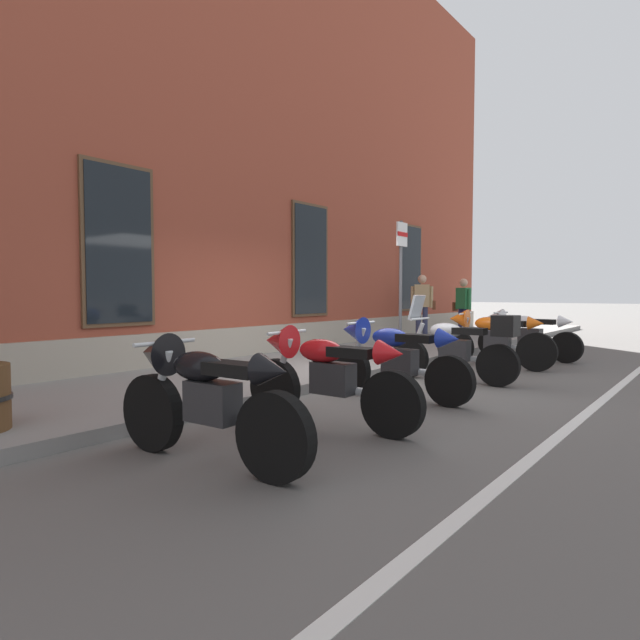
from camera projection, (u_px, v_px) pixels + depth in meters
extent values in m
plane|color=#565451|center=(365.00, 380.00, 8.13)|extent=(140.00, 140.00, 0.00)
cube|color=slate|center=(292.00, 367.00, 9.07)|extent=(29.30, 3.04, 0.14)
cube|color=silver|center=(593.00, 408.00, 6.15)|extent=(29.30, 0.12, 0.01)
cube|color=brown|center=(148.00, 117.00, 11.39)|extent=(23.30, 5.29, 10.41)
cube|color=gray|center=(233.00, 346.00, 9.98)|extent=(23.30, 0.10, 0.70)
cube|color=#513823|center=(119.00, 245.00, 8.07)|extent=(1.22, 0.06, 2.52)
cube|color=black|center=(120.00, 245.00, 8.05)|extent=(1.10, 0.03, 2.40)
cube|color=#513823|center=(310.00, 260.00, 11.72)|extent=(1.22, 0.06, 2.52)
cube|color=black|center=(311.00, 260.00, 11.71)|extent=(1.10, 0.03, 2.40)
cube|color=#513823|center=(410.00, 268.00, 15.38)|extent=(1.22, 0.06, 2.52)
cube|color=black|center=(411.00, 268.00, 15.36)|extent=(1.10, 0.03, 2.40)
cylinder|color=black|center=(153.00, 413.00, 4.50)|extent=(0.17, 0.67, 0.66)
cylinder|color=black|center=(275.00, 437.00, 3.73)|extent=(0.17, 0.67, 0.66)
cylinder|color=silver|center=(160.00, 385.00, 4.43)|extent=(0.09, 0.31, 0.63)
cube|color=#28282B|center=(212.00, 402.00, 4.08)|extent=(0.25, 0.45, 0.32)
ellipsoid|color=black|center=(199.00, 366.00, 4.15)|extent=(0.30, 0.54, 0.24)
cube|color=black|center=(234.00, 369.00, 3.93)|extent=(0.25, 0.49, 0.10)
cylinder|color=silver|center=(165.00, 342.00, 4.36)|extent=(0.62, 0.08, 0.04)
cylinder|color=silver|center=(252.00, 420.00, 4.02)|extent=(0.12, 0.46, 0.09)
cone|color=black|center=(156.00, 353.00, 4.44)|extent=(0.38, 0.36, 0.36)
cone|color=black|center=(272.00, 371.00, 3.72)|extent=(0.26, 0.28, 0.24)
cylinder|color=black|center=(275.00, 388.00, 5.76)|extent=(0.14, 0.64, 0.64)
cylinder|color=black|center=(392.00, 404.00, 4.89)|extent=(0.14, 0.64, 0.64)
cylinder|color=silver|center=(282.00, 366.00, 5.68)|extent=(0.08, 0.31, 0.63)
cube|color=#28282B|center=(333.00, 378.00, 5.28)|extent=(0.23, 0.45, 0.32)
ellipsoid|color=red|center=(321.00, 351.00, 5.36)|extent=(0.28, 0.53, 0.24)
cube|color=black|center=(352.00, 352.00, 5.13)|extent=(0.24, 0.49, 0.10)
cylinder|color=silver|center=(287.00, 332.00, 5.62)|extent=(0.62, 0.06, 0.04)
cylinder|color=silver|center=(364.00, 393.00, 5.21)|extent=(0.10, 0.45, 0.09)
cone|color=red|center=(278.00, 341.00, 5.70)|extent=(0.37, 0.35, 0.36)
cone|color=red|center=(391.00, 353.00, 4.88)|extent=(0.25, 0.27, 0.24)
cylinder|color=black|center=(350.00, 370.00, 7.19)|extent=(0.14, 0.62, 0.62)
cylinder|color=black|center=(450.00, 381.00, 6.23)|extent=(0.14, 0.62, 0.62)
cylinder|color=silver|center=(356.00, 351.00, 7.11)|extent=(0.08, 0.32, 0.66)
cube|color=#28282B|center=(400.00, 361.00, 6.67)|extent=(0.23, 0.45, 0.32)
ellipsoid|color=#192D9E|center=(390.00, 337.00, 6.75)|extent=(0.28, 0.53, 0.24)
cube|color=black|center=(416.00, 338.00, 6.51)|extent=(0.24, 0.49, 0.10)
cylinder|color=silver|center=(361.00, 323.00, 7.04)|extent=(0.62, 0.06, 0.04)
cylinder|color=silver|center=(425.00, 373.00, 6.57)|extent=(0.10, 0.45, 0.09)
cone|color=#192D9E|center=(353.00, 330.00, 7.13)|extent=(0.37, 0.35, 0.36)
cone|color=#192D9E|center=(449.00, 339.00, 6.22)|extent=(0.25, 0.27, 0.24)
cylinder|color=black|center=(409.00, 358.00, 8.43)|extent=(0.14, 0.62, 0.62)
cylinder|color=black|center=(498.00, 365.00, 7.58)|extent=(0.14, 0.62, 0.62)
cylinder|color=silver|center=(415.00, 342.00, 8.35)|extent=(0.08, 0.32, 0.65)
cube|color=#28282B|center=(455.00, 350.00, 7.97)|extent=(0.23, 0.45, 0.32)
ellipsoid|color=#B7BABF|center=(446.00, 331.00, 8.04)|extent=(0.28, 0.53, 0.24)
cube|color=black|center=(470.00, 331.00, 7.81)|extent=(0.23, 0.49, 0.10)
cylinder|color=silver|center=(420.00, 319.00, 8.29)|extent=(0.62, 0.05, 0.04)
cylinder|color=silver|center=(477.00, 359.00, 7.89)|extent=(0.10, 0.45, 0.09)
cube|color=#B2BCC6|center=(417.00, 307.00, 8.31)|extent=(0.36, 0.15, 0.40)
cube|color=black|center=(506.00, 326.00, 7.49)|extent=(0.37, 0.33, 0.30)
cylinder|color=black|center=(456.00, 347.00, 9.86)|extent=(0.17, 0.68, 0.68)
cylinder|color=black|center=(537.00, 352.00, 9.05)|extent=(0.17, 0.68, 0.68)
cylinder|color=silver|center=(461.00, 334.00, 9.79)|extent=(0.09, 0.32, 0.65)
cube|color=#28282B|center=(497.00, 340.00, 9.42)|extent=(0.25, 0.45, 0.32)
ellipsoid|color=orange|center=(489.00, 324.00, 9.48)|extent=(0.30, 0.54, 0.24)
cube|color=black|center=(511.00, 324.00, 9.27)|extent=(0.25, 0.49, 0.10)
cylinder|color=silver|center=(465.00, 314.00, 9.72)|extent=(0.62, 0.08, 0.04)
cylinder|color=silver|center=(516.00, 347.00, 9.35)|extent=(0.12, 0.46, 0.09)
cone|color=orange|center=(458.00, 319.00, 9.80)|extent=(0.38, 0.37, 0.36)
cone|color=orange|center=(536.00, 323.00, 9.03)|extent=(0.26, 0.28, 0.24)
cylinder|color=black|center=(492.00, 342.00, 11.19)|extent=(0.18, 0.62, 0.61)
cylinder|color=black|center=(567.00, 348.00, 10.13)|extent=(0.18, 0.62, 0.61)
cylinder|color=silver|center=(497.00, 330.00, 11.10)|extent=(0.10, 0.32, 0.65)
cube|color=#28282B|center=(530.00, 336.00, 10.61)|extent=(0.26, 0.46, 0.32)
ellipsoid|color=silver|center=(523.00, 322.00, 10.70)|extent=(0.31, 0.54, 0.24)
cube|color=black|center=(542.00, 322.00, 10.44)|extent=(0.27, 0.50, 0.10)
cylinder|color=silver|center=(501.00, 313.00, 11.03)|extent=(0.62, 0.10, 0.04)
cylinder|color=silver|center=(547.00, 343.00, 10.50)|extent=(0.13, 0.46, 0.09)
cone|color=silver|center=(495.00, 317.00, 11.12)|extent=(0.39, 0.37, 0.36)
cone|color=silver|center=(566.00, 322.00, 10.12)|extent=(0.26, 0.28, 0.24)
cylinder|color=#2D3351|center=(418.00, 323.00, 14.08)|extent=(0.14, 0.14, 0.85)
cylinder|color=#2D3351|center=(425.00, 323.00, 14.05)|extent=(0.14, 0.14, 0.85)
cube|color=tan|center=(422.00, 296.00, 14.02)|extent=(0.37, 0.45, 0.60)
sphere|color=tan|center=(422.00, 279.00, 14.00)|extent=(0.23, 0.23, 0.23)
cylinder|color=tan|center=(412.00, 297.00, 14.06)|extent=(0.09, 0.09, 0.57)
cylinder|color=tan|center=(431.00, 297.00, 13.99)|extent=(0.09, 0.09, 0.57)
cube|color=#592D19|center=(434.00, 305.00, 14.01)|extent=(0.14, 0.13, 0.24)
cylinder|color=#1E1E4C|center=(465.00, 324.00, 14.02)|extent=(0.14, 0.14, 0.80)
cylinder|color=#1E1E4C|center=(461.00, 323.00, 14.19)|extent=(0.14, 0.14, 0.80)
cube|color=#26723F|center=(463.00, 298.00, 14.07)|extent=(0.36, 0.45, 0.57)
sphere|color=tan|center=(464.00, 283.00, 14.05)|extent=(0.22, 0.22, 0.22)
cylinder|color=#26723F|center=(470.00, 299.00, 13.85)|extent=(0.09, 0.09, 0.54)
cylinder|color=#26723F|center=(457.00, 299.00, 14.30)|extent=(0.09, 0.09, 0.54)
cube|color=#592D19|center=(455.00, 307.00, 14.37)|extent=(0.14, 0.13, 0.24)
cylinder|color=#4C4C51|center=(401.00, 290.00, 9.77)|extent=(0.06, 0.06, 2.56)
cube|color=white|center=(402.00, 234.00, 9.70)|extent=(0.36, 0.03, 0.44)
cube|color=red|center=(403.00, 234.00, 9.69)|extent=(0.36, 0.01, 0.08)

